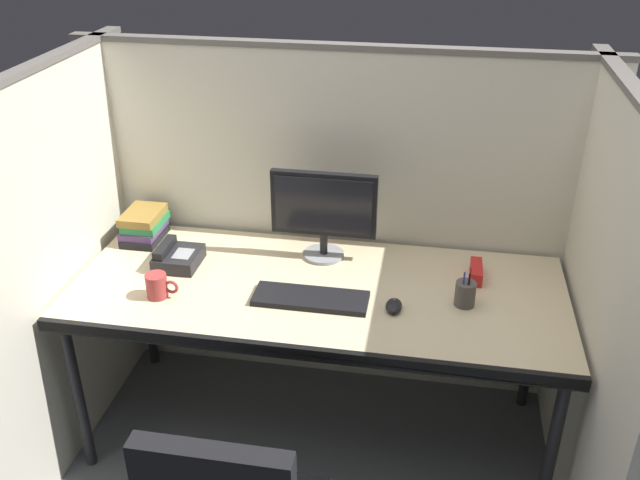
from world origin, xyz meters
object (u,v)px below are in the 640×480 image
desk (317,299)px  monitor_center (324,209)px  computer_mouse (394,306)px  coffee_mug (157,286)px  pen_cup (465,294)px  book_stack (144,225)px  keyboard_main (311,298)px  red_stapler (476,272)px  desk_phone (177,257)px

desk → monitor_center: 0.37m
computer_mouse → coffee_mug: (-0.88, -0.06, 0.03)m
pen_cup → book_stack: 1.40m
keyboard_main → red_stapler: (0.61, 0.28, 0.02)m
keyboard_main → coffee_mug: (-0.57, -0.07, 0.04)m
keyboard_main → pen_cup: size_ratio=2.75×
desk → pen_cup: size_ratio=12.13×
desk → computer_mouse: bearing=-17.2°
pen_cup → computer_mouse: bearing=-162.7°
computer_mouse → desk_phone: (-0.90, 0.18, 0.02)m
coffee_mug → pen_cup: pen_cup is taller
desk_phone → book_stack: 0.29m
pen_cup → book_stack: pen_cup is taller
desk_phone → pen_cup: bearing=-5.0°
monitor_center → book_stack: (-0.79, 0.02, -0.15)m
pen_cup → desk: bearing=178.5°
keyboard_main → desk: bearing=84.5°
computer_mouse → desk: bearing=162.8°
monitor_center → desk_phone: 0.63m
red_stapler → computer_mouse: bearing=-137.0°
desk_phone → book_stack: (-0.22, 0.19, 0.03)m
desk_phone → monitor_center: bearing=16.5°
keyboard_main → computer_mouse: size_ratio=4.48×
monitor_center → pen_cup: 0.66m
coffee_mug → red_stapler: size_ratio=0.84×
desk_phone → book_stack: bearing=138.8°
coffee_mug → desk_phone: (-0.01, 0.24, -0.01)m
desk → coffee_mug: bearing=-164.8°
coffee_mug → desk: bearing=15.2°
desk → coffee_mug: coffee_mug is taller
computer_mouse → book_stack: (-1.11, 0.37, 0.05)m
coffee_mug → desk_phone: coffee_mug is taller
desk → keyboard_main: bearing=-95.5°
desk → monitor_center: monitor_center is taller
monitor_center → desk_phone: monitor_center is taller
keyboard_main → pen_cup: (0.56, 0.07, 0.04)m
pen_cup → red_stapler: 0.21m
book_stack → coffee_mug: bearing=-61.9°
computer_mouse → coffee_mug: coffee_mug is taller
keyboard_main → book_stack: (-0.80, 0.36, 0.05)m
desk → monitor_center: bearing=94.2°
desk → desk_phone: size_ratio=10.00×
desk → computer_mouse: (0.30, -0.09, 0.07)m
desk → book_stack: bearing=161.2°
computer_mouse → pen_cup: 0.27m
desk → red_stapler: (0.60, 0.19, 0.08)m
desk → computer_mouse: size_ratio=19.79×
book_stack → desk: bearing=-18.8°
red_stapler → book_stack: bearing=176.4°
monitor_center → book_stack: monitor_center is taller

